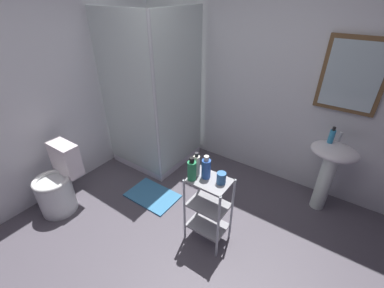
{
  "coord_description": "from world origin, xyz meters",
  "views": [
    {
      "loc": [
        0.95,
        -1.09,
        2.15
      ],
      "look_at": [
        -0.35,
        0.79,
        0.77
      ],
      "focal_mm": 24.08,
      "sensor_mm": 36.0,
      "label": 1
    }
  ],
  "objects": [
    {
      "name": "pedestal_sink",
      "position": [
        0.89,
        1.52,
        0.58
      ],
      "size": [
        0.46,
        0.37,
        0.81
      ],
      "color": "white",
      "rests_on": "ground_plane"
    },
    {
      "name": "storage_cart",
      "position": [
        0.09,
        0.42,
        0.44
      ],
      "size": [
        0.38,
        0.28,
        0.74
      ],
      "color": "silver",
      "rests_on": "ground_plane"
    },
    {
      "name": "toilet",
      "position": [
        -1.48,
        -0.14,
        0.31
      ],
      "size": [
        0.37,
        0.49,
        0.76
      ],
      "color": "white",
      "rests_on": "ground_plane"
    },
    {
      "name": "ground_plane",
      "position": [
        0.0,
        0.0,
        -0.01
      ],
      "size": [
        4.2,
        4.2,
        0.02
      ],
      "primitive_type": "cube",
      "color": "#544E58"
    },
    {
      "name": "shampoo_bottle_blue",
      "position": [
        0.04,
        0.44,
        0.84
      ],
      "size": [
        0.08,
        0.08,
        0.22
      ],
      "color": "blue",
      "rests_on": "storage_cart"
    },
    {
      "name": "hand_soap_bottle",
      "position": [
        0.82,
        1.56,
        0.89
      ],
      "size": [
        0.05,
        0.05,
        0.17
      ],
      "color": "#389ED1",
      "rests_on": "pedestal_sink"
    },
    {
      "name": "body_wash_bottle_green",
      "position": [
        -0.04,
        0.35,
        0.84
      ],
      "size": [
        0.08,
        0.08,
        0.22
      ],
      "color": "#2A945A",
      "rests_on": "storage_cart"
    },
    {
      "name": "wall_back",
      "position": [
        0.01,
        1.85,
        1.25
      ],
      "size": [
        4.2,
        0.14,
        2.5
      ],
      "color": "silver",
      "rests_on": "ground_plane"
    },
    {
      "name": "sink_faucet",
      "position": [
        0.89,
        1.64,
        0.86
      ],
      "size": [
        0.03,
        0.03,
        0.1
      ],
      "primitive_type": "cylinder",
      "color": "silver",
      "rests_on": "pedestal_sink"
    },
    {
      "name": "bath_mat",
      "position": [
        -0.77,
        0.56,
        0.01
      ],
      "size": [
        0.6,
        0.4,
        0.02
      ],
      "primitive_type": "cube",
      "color": "teal",
      "rests_on": "ground_plane"
    },
    {
      "name": "rinse_cup",
      "position": [
        0.19,
        0.45,
        0.79
      ],
      "size": [
        0.08,
        0.08,
        0.1
      ],
      "primitive_type": "cylinder",
      "color": "#3870B2",
      "rests_on": "storage_cart"
    },
    {
      "name": "wall_left",
      "position": [
        -1.85,
        0.0,
        1.25
      ],
      "size": [
        0.1,
        4.2,
        2.5
      ],
      "primitive_type": "cube",
      "color": "silver",
      "rests_on": "ground_plane"
    },
    {
      "name": "lotion_bottle_white",
      "position": [
        -0.05,
        0.42,
        0.84
      ],
      "size": [
        0.06,
        0.06,
        0.23
      ],
      "color": "white",
      "rests_on": "storage_cart"
    },
    {
      "name": "shower_stall",
      "position": [
        -1.21,
        1.18,
        0.46
      ],
      "size": [
        0.92,
        0.92,
        2.0
      ],
      "color": "white",
      "rests_on": "ground_plane"
    }
  ]
}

